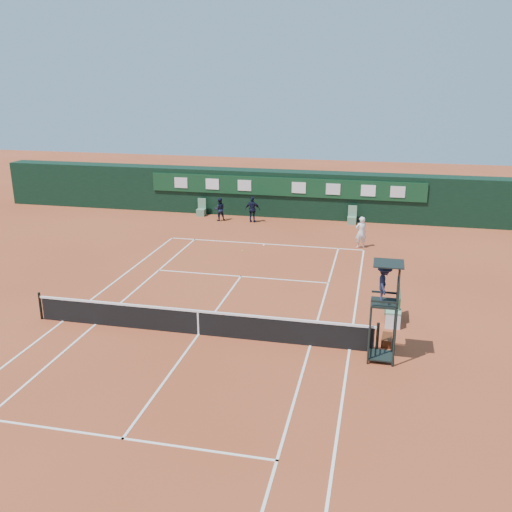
{
  "coord_description": "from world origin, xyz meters",
  "views": [
    {
      "loc": [
        6.19,
        -18.09,
        9.15
      ],
      "look_at": [
        0.82,
        6.0,
        1.2
      ],
      "focal_mm": 40.0,
      "sensor_mm": 36.0,
      "label": 1
    }
  ],
  "objects_px": {
    "player_bench": "(395,305)",
    "player": "(361,232)",
    "tennis_net": "(198,322)",
    "umpire_chair": "(385,291)",
    "cooler": "(393,318)"
  },
  "relations": [
    {
      "from": "player_bench",
      "to": "player",
      "type": "relative_size",
      "value": 0.69
    },
    {
      "from": "tennis_net",
      "to": "umpire_chair",
      "type": "distance_m",
      "value": 6.82
    },
    {
      "from": "umpire_chair",
      "to": "cooler",
      "type": "relative_size",
      "value": 5.3
    },
    {
      "from": "tennis_net",
      "to": "umpire_chair",
      "type": "height_order",
      "value": "umpire_chair"
    },
    {
      "from": "tennis_net",
      "to": "umpire_chair",
      "type": "relative_size",
      "value": 3.77
    },
    {
      "from": "tennis_net",
      "to": "player",
      "type": "height_order",
      "value": "player"
    },
    {
      "from": "tennis_net",
      "to": "player",
      "type": "bearing_deg",
      "value": 66.91
    },
    {
      "from": "umpire_chair",
      "to": "player",
      "type": "xyz_separation_m",
      "value": [
        -1.25,
        12.86,
        -1.59
      ]
    },
    {
      "from": "player_bench",
      "to": "cooler",
      "type": "bearing_deg",
      "value": -95.78
    },
    {
      "from": "umpire_chair",
      "to": "cooler",
      "type": "bearing_deg",
      "value": 81.31
    },
    {
      "from": "umpire_chair",
      "to": "cooler",
      "type": "xyz_separation_m",
      "value": [
        0.42,
        2.77,
        -2.13
      ]
    },
    {
      "from": "player_bench",
      "to": "umpire_chair",
      "type": "bearing_deg",
      "value": -98.13
    },
    {
      "from": "cooler",
      "to": "player",
      "type": "xyz_separation_m",
      "value": [
        -1.67,
        10.09,
        0.55
      ]
    },
    {
      "from": "umpire_chair",
      "to": "cooler",
      "type": "height_order",
      "value": "umpire_chair"
    },
    {
      "from": "umpire_chair",
      "to": "player_bench",
      "type": "relative_size",
      "value": 2.85
    }
  ]
}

